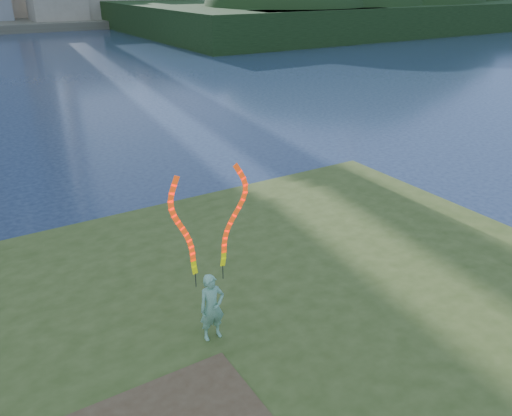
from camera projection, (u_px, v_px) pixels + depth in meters
ground at (211, 328)px, 11.43m from camera, size 320.00×320.00×0.00m
grassy_knoll at (265, 379)px, 9.51m from camera, size 20.00×18.00×0.80m
wooded_hill at (362, 24)px, 86.08m from camera, size 78.00×50.00×63.00m
woman_with_ribbons at (210, 273)px, 9.35m from camera, size 1.97×0.36×3.83m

